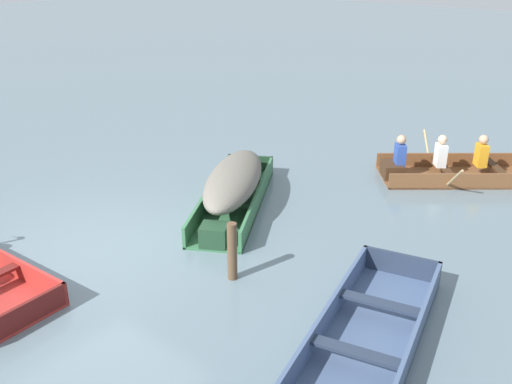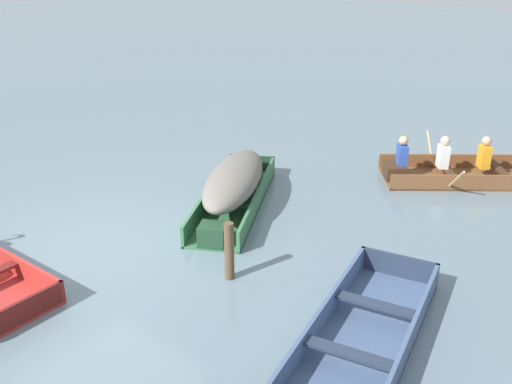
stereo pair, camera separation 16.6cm
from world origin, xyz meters
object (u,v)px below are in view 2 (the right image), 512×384
Objects in this scene: skiff_green_near_moored at (234,184)px; rowboat_wooden_brown_with_crew at (460,170)px; skiff_slate_blue_mid_moored at (358,345)px; mooring_post at (229,251)px.

skiff_green_near_moored is 1.00× the size of rowboat_wooden_brown_with_crew.
rowboat_wooden_brown_with_crew is (-1.30, 5.83, 0.06)m from skiff_slate_blue_mid_moored.
mooring_post is at bearing 174.10° from skiff_slate_blue_mid_moored.
rowboat_wooden_brown_with_crew is at bearing 102.61° from skiff_slate_blue_mid_moored.
skiff_slate_blue_mid_moored is 4.14× the size of mooring_post.
skiff_green_near_moored is 4.57m from rowboat_wooden_brown_with_crew.
mooring_post is at bearing -98.95° from rowboat_wooden_brown_with_crew.
skiff_slate_blue_mid_moored is 5.97m from rowboat_wooden_brown_with_crew.
skiff_green_near_moored is at bearing 152.12° from skiff_slate_blue_mid_moored.
skiff_green_near_moored is at bearing 131.70° from mooring_post.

